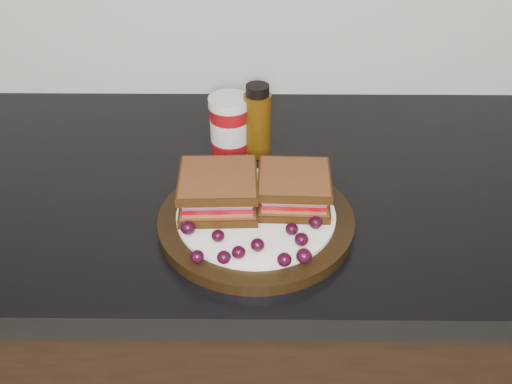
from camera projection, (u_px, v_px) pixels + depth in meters
base_cabinets at (133, 360)px, 1.20m from camera, size 3.96×0.58×0.86m
countertop at (98, 186)px, 0.94m from camera, size 3.98×0.60×0.04m
plate at (256, 221)px, 0.82m from camera, size 0.28×0.28×0.02m
sandwich_left at (218, 190)px, 0.81m from camera, size 0.11×0.11×0.05m
sandwich_right at (294, 189)px, 0.81m from camera, size 0.11×0.11×0.05m
grape_0 at (188, 228)px, 0.77m from camera, size 0.02×0.02×0.02m
grape_1 at (218, 236)px, 0.75m from camera, size 0.02×0.02×0.02m
grape_2 at (197, 257)px, 0.72m from camera, size 0.02×0.02×0.02m
grape_3 at (224, 257)px, 0.72m from camera, size 0.02×0.02×0.02m
grape_4 at (239, 252)px, 0.73m from camera, size 0.02×0.02×0.02m
grape_5 at (257, 245)px, 0.74m from camera, size 0.02×0.02×0.02m
grape_6 at (284, 260)px, 0.72m from camera, size 0.02×0.02×0.02m
grape_7 at (304, 256)px, 0.72m from camera, size 0.02×0.02×0.02m
grape_8 at (301, 240)px, 0.75m from camera, size 0.02×0.02×0.02m
grape_9 at (292, 229)px, 0.76m from camera, size 0.02×0.02×0.02m
grape_10 at (316, 222)px, 0.78m from camera, size 0.02×0.02×0.02m
grape_11 at (312, 208)px, 0.80m from camera, size 0.02×0.02×0.02m
grape_12 at (308, 201)px, 0.81m from camera, size 0.02×0.02×0.02m
grape_13 at (312, 187)px, 0.84m from camera, size 0.02×0.02×0.02m
grape_14 at (232, 184)px, 0.85m from camera, size 0.02×0.02×0.02m
grape_15 at (225, 193)px, 0.83m from camera, size 0.02×0.02×0.02m
grape_16 at (200, 196)px, 0.83m from camera, size 0.02×0.02×0.02m
grape_17 at (203, 207)px, 0.80m from camera, size 0.02×0.02×0.02m
grape_18 at (195, 219)px, 0.78m from camera, size 0.02×0.02×0.02m
grape_19 at (224, 184)px, 0.85m from camera, size 0.02×0.02×0.02m
grape_20 at (216, 201)px, 0.82m from camera, size 0.02×0.02×0.02m
grape_21 at (220, 206)px, 0.81m from camera, size 0.02×0.02×0.01m
condiment_jar at (230, 125)px, 0.96m from camera, size 0.09×0.09×0.10m
oil_bottle at (257, 120)px, 0.94m from camera, size 0.06×0.06×0.13m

